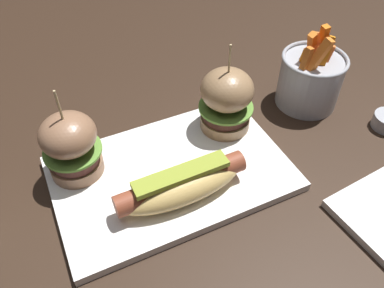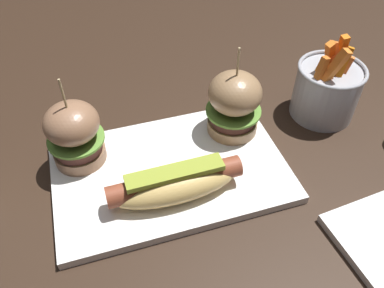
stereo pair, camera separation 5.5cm
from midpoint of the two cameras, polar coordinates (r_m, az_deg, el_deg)
The scene contains 6 objects.
ground_plane at distance 0.59m, azimuth -0.47°, elevation -4.58°, with size 3.00×3.00×0.00m, color black.
platter_main at distance 0.58m, azimuth -0.47°, elevation -4.13°, with size 0.34×0.22×0.01m, color white.
hot_dog at distance 0.53m, azimuth 0.56°, elevation -5.85°, with size 0.19×0.06×0.05m.
slider_left at distance 0.57m, azimuth -14.19°, elevation 1.35°, with size 0.08×0.08×0.14m.
slider_right at distance 0.61m, azimuth 8.79°, elevation 5.82°, with size 0.09×0.09×0.15m.
fries_bucket at distance 0.70m, azimuth 21.27°, elevation 7.41°, with size 0.11×0.11×0.15m.
Camera 2 is at (-0.08, -0.38, 0.45)m, focal length 36.48 mm.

